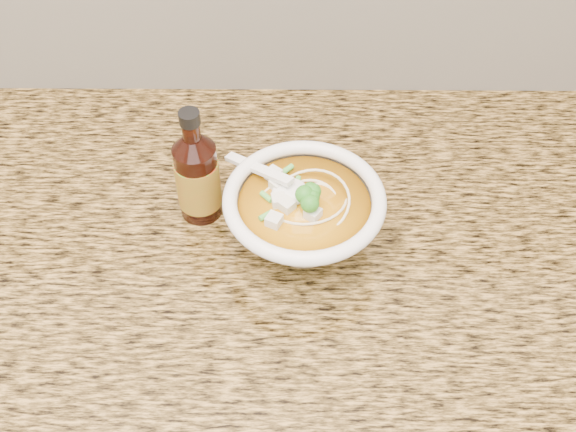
{
  "coord_description": "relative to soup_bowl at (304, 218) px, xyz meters",
  "views": [
    {
      "loc": [
        0.22,
        1.08,
        1.63
      ],
      "look_at": [
        0.22,
        1.67,
        0.95
      ],
      "focal_mm": 45.0,
      "sensor_mm": 36.0,
      "label": 1
    }
  ],
  "objects": [
    {
      "name": "cabinet",
      "position": [
        -0.24,
        0.0,
        -0.52
      ],
      "size": [
        4.0,
        0.65,
        0.86
      ],
      "primitive_type": "cube",
      "color": "#34200F",
      "rests_on": "ground"
    },
    {
      "name": "hot_sauce_bottle",
      "position": [
        -0.14,
        0.05,
        0.02
      ],
      "size": [
        0.07,
        0.07,
        0.17
      ],
      "rotation": [
        0.0,
        0.0,
        0.19
      ],
      "color": "black",
      "rests_on": "counter_slab"
    },
    {
      "name": "soup_bowl",
      "position": [
        0.0,
        0.0,
        0.0
      ],
      "size": [
        0.2,
        0.2,
        0.11
      ],
      "rotation": [
        0.0,
        0.0,
        0.32
      ],
      "color": "white",
      "rests_on": "counter_slab"
    },
    {
      "name": "counter_slab",
      "position": [
        -0.24,
        0.0,
        -0.07
      ],
      "size": [
        4.0,
        0.68,
        0.04
      ],
      "primitive_type": "cube",
      "color": "#A57B3C",
      "rests_on": "cabinet"
    }
  ]
}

